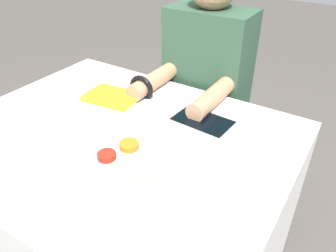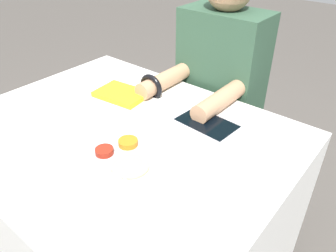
% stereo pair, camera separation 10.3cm
% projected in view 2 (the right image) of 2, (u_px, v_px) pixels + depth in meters
% --- Properties ---
extents(dining_table, '(1.13, 0.89, 0.75)m').
position_uv_depth(dining_table, '(127.00, 208.00, 1.32)').
color(dining_table, silver).
rests_on(dining_table, ground_plane).
extents(thali_tray, '(0.26, 0.26, 0.03)m').
position_uv_depth(thali_tray, '(122.00, 159.00, 0.97)').
color(thali_tray, '#B7BABF').
rests_on(thali_tray, dining_table).
extents(red_notebook, '(0.22, 0.16, 0.02)m').
position_uv_depth(red_notebook, '(122.00, 94.00, 1.32)').
color(red_notebook, silver).
rests_on(red_notebook, dining_table).
extents(tablet_device, '(0.23, 0.16, 0.01)m').
position_uv_depth(tablet_device, '(207.00, 124.00, 1.14)').
color(tablet_device, '#B7B7BC').
rests_on(tablet_device, dining_table).
extents(person_diner, '(0.37, 0.48, 1.22)m').
position_uv_depth(person_diner, '(217.00, 112.00, 1.55)').
color(person_diner, black).
rests_on(person_diner, ground_plane).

